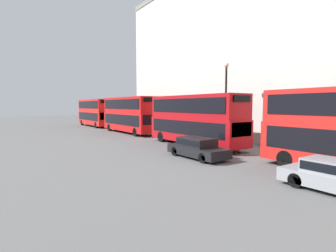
% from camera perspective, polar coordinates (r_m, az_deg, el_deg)
% --- Properties ---
extents(bus_second_in_queue, '(2.59, 10.53, 4.45)m').
position_cam_1_polar(bus_second_in_queue, '(23.27, 5.83, 1.73)').
color(bus_second_in_queue, '#A80F14').
rests_on(bus_second_in_queue, ground).
extents(bus_third_in_queue, '(2.59, 11.05, 4.61)m').
position_cam_1_polar(bus_third_in_queue, '(34.27, -8.45, 2.72)').
color(bus_third_in_queue, red).
rests_on(bus_third_in_queue, ground).
extents(bus_trailing, '(2.59, 10.75, 4.57)m').
position_cam_1_polar(bus_trailing, '(46.45, -15.60, 3.03)').
color(bus_trailing, red).
rests_on(bus_trailing, ground).
extents(car_hatchback, '(1.86, 4.56, 1.36)m').
position_cam_1_polar(car_hatchback, '(17.99, 6.36, -4.60)').
color(car_hatchback, black).
rests_on(car_hatchback, ground).
extents(street_lamp, '(0.44, 0.44, 7.24)m').
position_cam_1_polar(street_lamp, '(23.35, 12.49, 6.48)').
color(street_lamp, black).
rests_on(street_lamp, ground).
extents(pedestrian, '(0.36, 0.36, 1.73)m').
position_cam_1_polar(pedestrian, '(19.69, 26.41, -4.03)').
color(pedestrian, maroon).
rests_on(pedestrian, ground).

